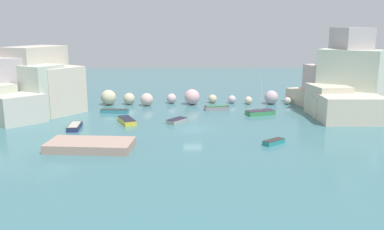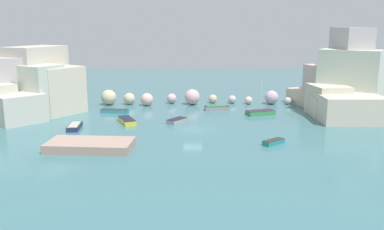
{
  "view_description": "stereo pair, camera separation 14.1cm",
  "coord_description": "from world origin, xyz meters",
  "px_view_note": "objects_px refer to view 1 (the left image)",
  "views": [
    {
      "loc": [
        -1.32,
        -52.31,
        13.57
      ],
      "look_at": [
        0.0,
        4.33,
        1.0
      ],
      "focal_mm": 37.93,
      "sensor_mm": 36.0,
      "label": 1
    },
    {
      "loc": [
        -1.18,
        -52.31,
        13.57
      ],
      "look_at": [
        0.0,
        4.33,
        1.0
      ],
      "focal_mm": 37.93,
      "sensor_mm": 36.0,
      "label": 2
    }
  ],
  "objects_px": {
    "moored_boat_5": "(94,147)",
    "moored_boat_4": "(75,126)",
    "moored_boat_6": "(217,108)",
    "moored_boat_7": "(114,111)",
    "moored_boat_0": "(274,142)",
    "stone_dock": "(91,145)",
    "moored_boat_2": "(127,121)",
    "moored_boat_3": "(177,121)",
    "moored_boat_1": "(260,112)",
    "channel_buoy": "(223,108)"
  },
  "relations": [
    {
      "from": "moored_boat_5",
      "to": "moored_boat_4",
      "type": "bearing_deg",
      "value": -121.84
    },
    {
      "from": "moored_boat_4",
      "to": "moored_boat_6",
      "type": "height_order",
      "value": "moored_boat_6"
    },
    {
      "from": "moored_boat_4",
      "to": "moored_boat_7",
      "type": "relative_size",
      "value": 0.95
    },
    {
      "from": "moored_boat_0",
      "to": "moored_boat_7",
      "type": "distance_m",
      "value": 27.81
    },
    {
      "from": "moored_boat_6",
      "to": "moored_boat_4",
      "type": "bearing_deg",
      "value": -156.13
    },
    {
      "from": "moored_boat_5",
      "to": "moored_boat_6",
      "type": "distance_m",
      "value": 26.48
    },
    {
      "from": "stone_dock",
      "to": "moored_boat_4",
      "type": "height_order",
      "value": "stone_dock"
    },
    {
      "from": "moored_boat_2",
      "to": "moored_boat_3",
      "type": "xyz_separation_m",
      "value": [
        7.12,
        0.09,
        -0.05
      ]
    },
    {
      "from": "moored_boat_0",
      "to": "moored_boat_1",
      "type": "height_order",
      "value": "moored_boat_1"
    },
    {
      "from": "moored_boat_3",
      "to": "moored_boat_6",
      "type": "xyz_separation_m",
      "value": [
        6.4,
        8.73,
        0.07
      ]
    },
    {
      "from": "moored_boat_6",
      "to": "moored_boat_2",
      "type": "bearing_deg",
      "value": -153.56
    },
    {
      "from": "stone_dock",
      "to": "moored_boat_6",
      "type": "bearing_deg",
      "value": 53.02
    },
    {
      "from": "moored_boat_5",
      "to": "moored_boat_2",
      "type": "bearing_deg",
      "value": -156.32
    },
    {
      "from": "channel_buoy",
      "to": "moored_boat_7",
      "type": "height_order",
      "value": "moored_boat_7"
    },
    {
      "from": "moored_boat_1",
      "to": "moored_boat_6",
      "type": "height_order",
      "value": "moored_boat_1"
    },
    {
      "from": "moored_boat_1",
      "to": "moored_boat_3",
      "type": "distance_m",
      "value": 13.84
    },
    {
      "from": "channel_buoy",
      "to": "moored_boat_0",
      "type": "distance_m",
      "value": 20.02
    },
    {
      "from": "moored_boat_4",
      "to": "channel_buoy",
      "type": "bearing_deg",
      "value": -65.12
    },
    {
      "from": "moored_boat_1",
      "to": "moored_boat_6",
      "type": "relative_size",
      "value": 1.43
    },
    {
      "from": "moored_boat_1",
      "to": "moored_boat_7",
      "type": "distance_m",
      "value": 22.93
    },
    {
      "from": "moored_boat_5",
      "to": "moored_boat_3",
      "type": "bearing_deg",
      "value": 177.03
    },
    {
      "from": "stone_dock",
      "to": "moored_boat_6",
      "type": "relative_size",
      "value": 2.3
    },
    {
      "from": "stone_dock",
      "to": "moored_boat_3",
      "type": "height_order",
      "value": "stone_dock"
    },
    {
      "from": "moored_boat_0",
      "to": "moored_boat_2",
      "type": "xyz_separation_m",
      "value": [
        -18.56,
        10.84,
        0.08
      ]
    },
    {
      "from": "moored_boat_2",
      "to": "moored_boat_3",
      "type": "bearing_deg",
      "value": 68.21
    },
    {
      "from": "moored_boat_1",
      "to": "moored_boat_0",
      "type": "bearing_deg",
      "value": 67.4
    },
    {
      "from": "moored_boat_2",
      "to": "moored_boat_5",
      "type": "distance_m",
      "value": 12.8
    },
    {
      "from": "moored_boat_2",
      "to": "moored_boat_3",
      "type": "height_order",
      "value": "moored_boat_2"
    },
    {
      "from": "moored_boat_1",
      "to": "moored_boat_4",
      "type": "relative_size",
      "value": 1.37
    },
    {
      "from": "channel_buoy",
      "to": "moored_boat_0",
      "type": "relative_size",
      "value": 0.19
    },
    {
      "from": "moored_boat_1",
      "to": "moored_boat_6",
      "type": "xyz_separation_m",
      "value": [
        -6.48,
        3.65,
        -0.0
      ]
    },
    {
      "from": "moored_boat_1",
      "to": "moored_boat_7",
      "type": "height_order",
      "value": "moored_boat_1"
    },
    {
      "from": "channel_buoy",
      "to": "moored_boat_3",
      "type": "height_order",
      "value": "moored_boat_3"
    },
    {
      "from": "stone_dock",
      "to": "moored_boat_4",
      "type": "xyz_separation_m",
      "value": [
        -4.18,
        9.29,
        -0.15
      ]
    },
    {
      "from": "moored_boat_1",
      "to": "moored_boat_3",
      "type": "bearing_deg",
      "value": 4.06
    },
    {
      "from": "channel_buoy",
      "to": "moored_boat_4",
      "type": "relative_size",
      "value": 0.13
    },
    {
      "from": "moored_boat_1",
      "to": "moored_boat_3",
      "type": "height_order",
      "value": "moored_boat_1"
    },
    {
      "from": "channel_buoy",
      "to": "moored_boat_7",
      "type": "bearing_deg",
      "value": -173.78
    },
    {
      "from": "channel_buoy",
      "to": "moored_boat_4",
      "type": "xyz_separation_m",
      "value": [
        -21.17,
        -11.82,
        0.05
      ]
    },
    {
      "from": "channel_buoy",
      "to": "moored_boat_3",
      "type": "bearing_deg",
      "value": -130.66
    },
    {
      "from": "moored_boat_0",
      "to": "moored_boat_6",
      "type": "distance_m",
      "value": 20.29
    },
    {
      "from": "channel_buoy",
      "to": "moored_boat_4",
      "type": "bearing_deg",
      "value": -150.82
    },
    {
      "from": "moored_boat_3",
      "to": "moored_boat_7",
      "type": "distance_m",
      "value": 12.08
    },
    {
      "from": "moored_boat_0",
      "to": "moored_boat_3",
      "type": "relative_size",
      "value": 0.88
    },
    {
      "from": "channel_buoy",
      "to": "moored_boat_4",
      "type": "height_order",
      "value": "moored_boat_4"
    },
    {
      "from": "moored_boat_6",
      "to": "moored_boat_7",
      "type": "height_order",
      "value": "moored_boat_6"
    },
    {
      "from": "moored_boat_4",
      "to": "moored_boat_7",
      "type": "bearing_deg",
      "value": -24.81
    },
    {
      "from": "moored_boat_4",
      "to": "moored_boat_6",
      "type": "relative_size",
      "value": 1.04
    },
    {
      "from": "moored_boat_3",
      "to": "moored_boat_6",
      "type": "relative_size",
      "value": 0.81
    },
    {
      "from": "moored_boat_3",
      "to": "moored_boat_6",
      "type": "distance_m",
      "value": 10.82
    }
  ]
}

